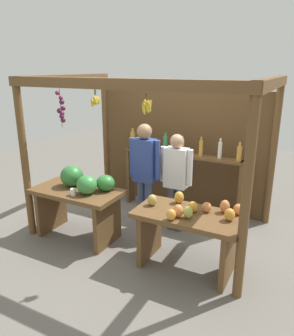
{
  "coord_description": "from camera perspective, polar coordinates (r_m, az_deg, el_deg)",
  "views": [
    {
      "loc": [
        1.98,
        -3.98,
        2.32
      ],
      "look_at": [
        0.0,
        -0.19,
        0.99
      ],
      "focal_mm": 34.87,
      "sensor_mm": 36.0,
      "label": 1
    }
  ],
  "objects": [
    {
      "name": "ground_plane",
      "position": [
        5.02,
        1.04,
        -10.32
      ],
      "size": [
        12.0,
        12.0,
        0.0
      ],
      "primitive_type": "plane",
      "color": "slate",
      "rests_on": "ground"
    },
    {
      "name": "market_stall",
      "position": [
        4.95,
        3.32,
        5.32
      ],
      "size": [
        3.08,
        2.05,
        2.21
      ],
      "color": "brown",
      "rests_on": "ground"
    },
    {
      "name": "fruit_counter_left",
      "position": [
        4.6,
        -11.66,
        -4.49
      ],
      "size": [
        1.24,
        0.65,
        1.01
      ],
      "color": "brown",
      "rests_on": "ground"
    },
    {
      "name": "fruit_counter_right",
      "position": [
        3.89,
        7.31,
        -9.98
      ],
      "size": [
        1.24,
        0.64,
        0.87
      ],
      "color": "brown",
      "rests_on": "ground"
    },
    {
      "name": "bottle_shelf_unit",
      "position": [
        5.28,
        5.9,
        0.38
      ],
      "size": [
        1.97,
        0.22,
        1.33
      ],
      "color": "brown",
      "rests_on": "ground"
    },
    {
      "name": "vendor_man",
      "position": [
        4.67,
        -0.44,
        0.05
      ],
      "size": [
        0.48,
        0.21,
        1.57
      ],
      "rotation": [
        0.0,
        0.0,
        -0.13
      ],
      "color": "#444F73",
      "rests_on": "ground"
    },
    {
      "name": "vendor_woman",
      "position": [
        4.64,
        5.09,
        -1.27
      ],
      "size": [
        0.48,
        0.2,
        1.44
      ],
      "rotation": [
        0.0,
        0.0,
        -0.05
      ],
      "color": "#43444B",
      "rests_on": "ground"
    }
  ]
}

